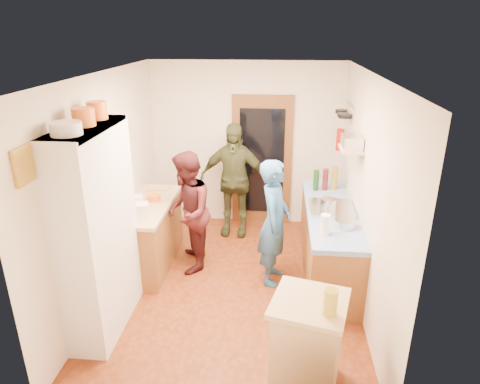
# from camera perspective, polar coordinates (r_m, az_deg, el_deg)

# --- Properties ---
(floor) EXTENTS (3.00, 4.00, 0.02)m
(floor) POSITION_cam_1_polar(r_m,az_deg,el_deg) (5.54, -0.87, -12.53)
(floor) COLOR brown
(floor) RESTS_ON ground
(ceiling) EXTENTS (3.00, 4.00, 0.02)m
(ceiling) POSITION_cam_1_polar(r_m,az_deg,el_deg) (4.62, -1.05, 15.56)
(ceiling) COLOR silver
(ceiling) RESTS_ON ground
(wall_back) EXTENTS (3.00, 0.02, 2.60)m
(wall_back) POSITION_cam_1_polar(r_m,az_deg,el_deg) (6.84, 0.87, 6.27)
(wall_back) COLOR silver
(wall_back) RESTS_ON ground
(wall_front) EXTENTS (3.00, 0.02, 2.60)m
(wall_front) POSITION_cam_1_polar(r_m,az_deg,el_deg) (3.16, -4.97, -12.95)
(wall_front) COLOR silver
(wall_front) RESTS_ON ground
(wall_left) EXTENTS (0.02, 4.00, 2.60)m
(wall_left) POSITION_cam_1_polar(r_m,az_deg,el_deg) (5.30, -17.40, 0.76)
(wall_left) COLOR silver
(wall_left) RESTS_ON ground
(wall_right) EXTENTS (0.02, 4.00, 2.60)m
(wall_right) POSITION_cam_1_polar(r_m,az_deg,el_deg) (5.01, 16.50, -0.35)
(wall_right) COLOR silver
(wall_right) RESTS_ON ground
(door_frame) EXTENTS (0.95, 0.06, 2.10)m
(door_frame) POSITION_cam_1_polar(r_m,az_deg,el_deg) (6.85, 2.92, 4.11)
(door_frame) COLOR brown
(door_frame) RESTS_ON ground
(door_glass) EXTENTS (0.70, 0.02, 1.70)m
(door_glass) POSITION_cam_1_polar(r_m,az_deg,el_deg) (6.82, 2.91, 4.02)
(door_glass) COLOR black
(door_glass) RESTS_ON door_frame
(hutch_body) EXTENTS (0.40, 1.20, 2.20)m
(hutch_body) POSITION_cam_1_polar(r_m,az_deg,el_deg) (4.62, -18.35, -5.12)
(hutch_body) COLOR white
(hutch_body) RESTS_ON ground
(hutch_top_shelf) EXTENTS (0.40, 1.14, 0.04)m
(hutch_top_shelf) POSITION_cam_1_polar(r_m,az_deg,el_deg) (4.28, -20.02, 7.98)
(hutch_top_shelf) COLOR white
(hutch_top_shelf) RESTS_ON hutch_body
(plate_stack) EXTENTS (0.27, 0.27, 0.11)m
(plate_stack) POSITION_cam_1_polar(r_m,az_deg,el_deg) (3.96, -22.17, 7.84)
(plate_stack) COLOR white
(plate_stack) RESTS_ON hutch_top_shelf
(orange_pot_a) EXTENTS (0.21, 0.21, 0.17)m
(orange_pot_a) POSITION_cam_1_polar(r_m,az_deg,el_deg) (4.26, -20.14, 9.37)
(orange_pot_a) COLOR orange
(orange_pot_a) RESTS_ON hutch_top_shelf
(orange_pot_b) EXTENTS (0.20, 0.20, 0.18)m
(orange_pot_b) POSITION_cam_1_polar(r_m,az_deg,el_deg) (4.54, -18.52, 10.28)
(orange_pot_b) COLOR orange
(orange_pot_b) RESTS_ON hutch_top_shelf
(left_counter_base) EXTENTS (0.60, 1.40, 0.85)m
(left_counter_base) POSITION_cam_1_polar(r_m,az_deg,el_deg) (5.93, -12.09, -5.74)
(left_counter_base) COLOR brown
(left_counter_base) RESTS_ON ground
(left_counter_top) EXTENTS (0.64, 1.44, 0.05)m
(left_counter_top) POSITION_cam_1_polar(r_m,az_deg,el_deg) (5.74, -12.43, -1.73)
(left_counter_top) COLOR tan
(left_counter_top) RESTS_ON left_counter_base
(toaster) EXTENTS (0.28, 0.22, 0.19)m
(toaster) POSITION_cam_1_polar(r_m,az_deg,el_deg) (5.28, -13.45, -2.48)
(toaster) COLOR white
(toaster) RESTS_ON left_counter_top
(kettle) EXTENTS (0.16, 0.16, 0.16)m
(kettle) POSITION_cam_1_polar(r_m,az_deg,el_deg) (5.58, -13.45, -1.31)
(kettle) COLOR white
(kettle) RESTS_ON left_counter_top
(orange_bowl) EXTENTS (0.19, 0.19, 0.08)m
(orange_bowl) POSITION_cam_1_polar(r_m,az_deg,el_deg) (5.79, -11.41, -0.74)
(orange_bowl) COLOR orange
(orange_bowl) RESTS_ON left_counter_top
(chopping_board) EXTENTS (0.30, 0.22, 0.02)m
(chopping_board) POSITION_cam_1_polar(r_m,az_deg,el_deg) (6.21, -10.82, 0.54)
(chopping_board) COLOR tan
(chopping_board) RESTS_ON left_counter_top
(right_counter_base) EXTENTS (0.60, 2.20, 0.84)m
(right_counter_base) POSITION_cam_1_polar(r_m,az_deg,el_deg) (5.77, 11.67, -6.57)
(right_counter_base) COLOR brown
(right_counter_base) RESTS_ON ground
(right_counter_top) EXTENTS (0.62, 2.22, 0.06)m
(right_counter_top) POSITION_cam_1_polar(r_m,az_deg,el_deg) (5.57, 12.02, -2.47)
(right_counter_top) COLOR blue
(right_counter_top) RESTS_ON right_counter_base
(hob) EXTENTS (0.55, 0.58, 0.04)m
(hob) POSITION_cam_1_polar(r_m,az_deg,el_deg) (5.53, 12.08, -2.10)
(hob) COLOR silver
(hob) RESTS_ON right_counter_top
(pot_on_hob) EXTENTS (0.19, 0.19, 0.13)m
(pot_on_hob) POSITION_cam_1_polar(r_m,az_deg,el_deg) (5.45, 11.68, -1.48)
(pot_on_hob) COLOR silver
(pot_on_hob) RESTS_ON hob
(bottle_a) EXTENTS (0.09, 0.09, 0.30)m
(bottle_a) POSITION_cam_1_polar(r_m,az_deg,el_deg) (6.10, 10.11, 1.58)
(bottle_a) COLOR #143F14
(bottle_a) RESTS_ON right_counter_top
(bottle_b) EXTENTS (0.09, 0.09, 0.31)m
(bottle_b) POSITION_cam_1_polar(r_m,az_deg,el_deg) (6.13, 11.31, 1.65)
(bottle_b) COLOR #591419
(bottle_b) RESTS_ON right_counter_top
(bottle_c) EXTENTS (0.11, 0.11, 0.34)m
(bottle_c) POSITION_cam_1_polar(r_m,az_deg,el_deg) (6.16, 12.50, 1.78)
(bottle_c) COLOR olive
(bottle_c) RESTS_ON right_counter_top
(paper_towel) EXTENTS (0.12, 0.12, 0.23)m
(paper_towel) POSITION_cam_1_polar(r_m,az_deg,el_deg) (4.84, 11.26, -4.25)
(paper_towel) COLOR white
(paper_towel) RESTS_ON right_counter_top
(mixing_bowl) EXTENTS (0.31, 0.31, 0.09)m
(mixing_bowl) POSITION_cam_1_polar(r_m,az_deg,el_deg) (5.08, 13.82, -4.10)
(mixing_bowl) COLOR silver
(mixing_bowl) RESTS_ON right_counter_top
(island_base) EXTENTS (0.67, 0.67, 0.86)m
(island_base) POSITION_cam_1_polar(r_m,az_deg,el_deg) (4.05, 8.89, -19.67)
(island_base) COLOR tan
(island_base) RESTS_ON ground
(island_top) EXTENTS (0.75, 0.75, 0.05)m
(island_top) POSITION_cam_1_polar(r_m,az_deg,el_deg) (3.77, 9.29, -14.44)
(island_top) COLOR tan
(island_top) RESTS_ON island_base
(cutting_board) EXTENTS (0.41, 0.36, 0.02)m
(cutting_board) POSITION_cam_1_polar(r_m,az_deg,el_deg) (3.82, 8.69, -13.78)
(cutting_board) COLOR white
(cutting_board) RESTS_ON island_top
(oil_jar) EXTENTS (0.14, 0.14, 0.23)m
(oil_jar) POSITION_cam_1_polar(r_m,az_deg,el_deg) (3.58, 11.96, -14.15)
(oil_jar) COLOR #AD9E2D
(oil_jar) RESTS_ON island_top
(pan_rail) EXTENTS (0.02, 0.65, 0.02)m
(pan_rail) POSITION_cam_1_polar(r_m,az_deg,el_deg) (6.26, 14.27, 11.26)
(pan_rail) COLOR silver
(pan_rail) RESTS_ON wall_right
(pan_hang_a) EXTENTS (0.18, 0.18, 0.05)m
(pan_hang_a) POSITION_cam_1_polar(r_m,az_deg,el_deg) (6.10, 13.83, 9.81)
(pan_hang_a) COLOR black
(pan_hang_a) RESTS_ON pan_rail
(pan_hang_b) EXTENTS (0.16, 0.16, 0.05)m
(pan_hang_b) POSITION_cam_1_polar(r_m,az_deg,el_deg) (6.30, 13.57, 9.99)
(pan_hang_b) COLOR black
(pan_hang_b) RESTS_ON pan_rail
(pan_hang_c) EXTENTS (0.17, 0.17, 0.05)m
(pan_hang_c) POSITION_cam_1_polar(r_m,az_deg,el_deg) (6.49, 13.34, 10.42)
(pan_hang_c) COLOR black
(pan_hang_c) RESTS_ON pan_rail
(wall_shelf) EXTENTS (0.26, 0.42, 0.03)m
(wall_shelf) POSITION_cam_1_polar(r_m,az_deg,el_deg) (5.28, 14.60, 5.54)
(wall_shelf) COLOR tan
(wall_shelf) RESTS_ON wall_right
(radio) EXTENTS (0.23, 0.30, 0.15)m
(radio) POSITION_cam_1_polar(r_m,az_deg,el_deg) (5.26, 14.69, 6.48)
(radio) COLOR silver
(radio) RESTS_ON wall_shelf
(ext_bracket) EXTENTS (0.06, 0.10, 0.04)m
(ext_bracket) POSITION_cam_1_polar(r_m,az_deg,el_deg) (6.55, 13.67, 6.36)
(ext_bracket) COLOR black
(ext_bracket) RESTS_ON wall_right
(fire_extinguisher) EXTENTS (0.11, 0.11, 0.32)m
(fire_extinguisher) POSITION_cam_1_polar(r_m,az_deg,el_deg) (6.53, 13.18, 6.81)
(fire_extinguisher) COLOR red
(fire_extinguisher) RESTS_ON wall_right
(picture_frame) EXTENTS (0.03, 0.25, 0.30)m
(picture_frame) POSITION_cam_1_polar(r_m,az_deg,el_deg) (3.76, -26.91, 3.16)
(picture_frame) COLOR gold
(picture_frame) RESTS_ON wall_left
(person_hob) EXTENTS (0.46, 0.63, 1.61)m
(person_hob) POSITION_cam_1_polar(r_m,az_deg,el_deg) (5.27, 4.88, -4.23)
(person_hob) COLOR #2D5D94
(person_hob) RESTS_ON ground
(person_left) EXTENTS (0.72, 0.87, 1.62)m
(person_left) POSITION_cam_1_polar(r_m,az_deg,el_deg) (5.63, -6.75, -2.58)
(person_left) COLOR #411618
(person_left) RESTS_ON ground
(person_back) EXTENTS (1.06, 0.50, 1.77)m
(person_back) POSITION_cam_1_polar(r_m,az_deg,el_deg) (6.50, -0.78, 1.60)
(person_back) COLOR #373C20
(person_back) RESTS_ON ground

